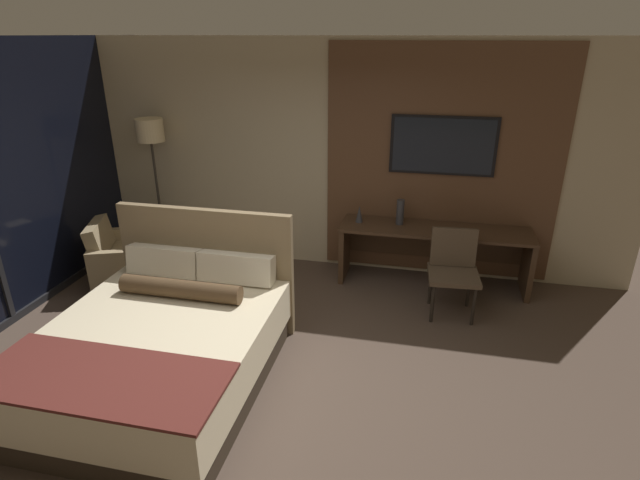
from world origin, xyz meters
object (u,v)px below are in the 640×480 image
object	(u,v)px
armchair_by_window	(129,261)
vase_short	(359,214)
vase_tall	(400,212)
floor_lamp	(151,142)
desk_chair	(453,264)
bed	(162,346)
tv	(443,146)
desk	(434,244)

from	to	relation	value
armchair_by_window	vase_short	xyz separation A→B (m)	(2.68, 0.75, 0.56)
vase_tall	vase_short	xyz separation A→B (m)	(-0.48, -0.03, -0.05)
floor_lamp	vase_short	distance (m)	2.74
desk_chair	vase_short	size ratio (longest dim) A/B	4.42
bed	desk_chair	xyz separation A→B (m)	(2.44, 1.79, 0.19)
bed	tv	world-z (taller)	tv
bed	armchair_by_window	size ratio (longest dim) A/B	2.05
bed	floor_lamp	size ratio (longest dim) A/B	1.16
desk_chair	vase_tall	world-z (taller)	vase_tall
desk_chair	armchair_by_window	world-z (taller)	desk_chair
desk	desk_chair	distance (m)	0.65
vase_tall	vase_short	bearing A→B (deg)	-175.98
vase_tall	vase_short	distance (m)	0.48
bed	floor_lamp	xyz separation A→B (m)	(-1.31, 2.41, 1.21)
armchair_by_window	vase_short	bearing A→B (deg)	-95.18
tv	vase_tall	xyz separation A→B (m)	(-0.42, -0.22, -0.76)
desk_chair	armchair_by_window	xyz separation A→B (m)	(-3.79, -0.15, -0.28)
bed	vase_tall	distance (m)	3.07
armchair_by_window	floor_lamp	world-z (taller)	floor_lamp
armchair_by_window	vase_tall	world-z (taller)	vase_tall
tv	vase_tall	bearing A→B (deg)	-152.41
bed	armchair_by_window	bearing A→B (deg)	129.49
floor_lamp	vase_tall	world-z (taller)	floor_lamp
desk	vase_short	bearing A→B (deg)	-178.67
bed	tv	distance (m)	3.69
bed	desk	world-z (taller)	bed
bed	vase_short	bearing A→B (deg)	60.86
bed	armchair_by_window	distance (m)	2.13
vase_short	bed	bearing A→B (deg)	-119.14
tv	floor_lamp	world-z (taller)	tv
armchair_by_window	vase_short	size ratio (longest dim) A/B	5.11
vase_tall	armchair_by_window	bearing A→B (deg)	-166.07
desk	floor_lamp	xyz separation A→B (m)	(-3.54, -0.01, 1.06)
vase_short	desk_chair	bearing A→B (deg)	-28.46
floor_lamp	desk	bearing A→B (deg)	0.11
bed	tv	xyz separation A→B (m)	(2.24, 2.65, 1.28)
tv	vase_tall	size ratio (longest dim) A/B	3.97
bed	vase_tall	bearing A→B (deg)	53.21
floor_lamp	desk_chair	bearing A→B (deg)	-9.30
bed	desk_chair	size ratio (longest dim) A/B	2.37
desk	vase_short	distance (m)	0.96
armchair_by_window	vase_tall	xyz separation A→B (m)	(3.16, 0.78, 0.60)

